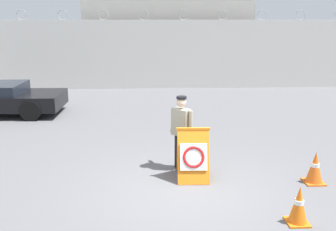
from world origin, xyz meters
The scene contains 7 objects.
ground_plane centered at (0.00, 0.00, 0.00)m, with size 90.00×90.00×0.00m, color #5B5B5E.
perimeter_wall centered at (0.00, 11.15, 1.61)m, with size 36.00×0.30×3.66m.
building_block centered at (0.33, 15.87, 3.35)m, with size 8.64×7.18×6.70m.
barricade_sign centered at (0.22, 0.52, 0.55)m, with size 0.70×0.83×1.11m.
security_guard centered at (0.02, 1.09, 0.92)m, with size 0.50×0.61×1.66m.
traffic_cone_near centered at (2.70, 0.18, 0.34)m, with size 0.39×0.39×0.68m.
traffic_cone_mid centered at (1.76, -1.35, 0.33)m, with size 0.36×0.36×0.66m.
Camera 1 is at (-0.66, -6.82, 3.32)m, focal length 40.00 mm.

